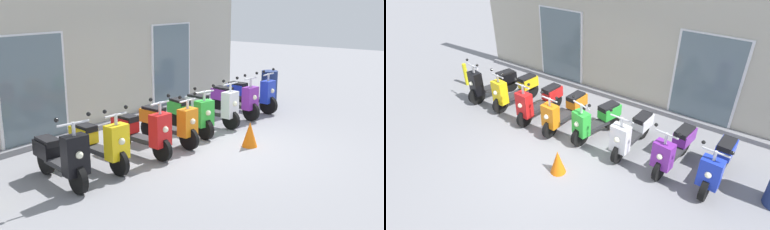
% 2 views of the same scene
% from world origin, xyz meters
% --- Properties ---
extents(ground_plane, '(40.00, 40.00, 0.00)m').
position_xyz_m(ground_plane, '(0.00, 0.00, 0.00)').
color(ground_plane, gray).
extents(storefront_facade, '(10.38, 0.50, 4.17)m').
position_xyz_m(storefront_facade, '(0.00, 3.20, 2.02)').
color(storefront_facade, '#B2AD9E').
rests_on(storefront_facade, ground_plane).
extents(scooter_black, '(0.67, 1.59, 1.26)m').
position_xyz_m(scooter_black, '(-3.12, 1.00, 0.47)').
color(scooter_black, black).
rests_on(scooter_black, ground_plane).
extents(scooter_yellow, '(0.52, 1.58, 1.20)m').
position_xyz_m(scooter_yellow, '(-2.25, 1.04, 0.49)').
color(scooter_yellow, black).
rests_on(scooter_yellow, ground_plane).
extents(scooter_red, '(0.52, 1.59, 1.25)m').
position_xyz_m(scooter_red, '(-1.27, 0.93, 0.48)').
color(scooter_red, black).
rests_on(scooter_red, ground_plane).
extents(scooter_orange, '(0.52, 1.59, 1.15)m').
position_xyz_m(scooter_orange, '(-0.46, 0.94, 0.48)').
color(scooter_orange, black).
rests_on(scooter_orange, ground_plane).
extents(scooter_green, '(0.71, 1.48, 1.18)m').
position_xyz_m(scooter_green, '(0.40, 1.03, 0.46)').
color(scooter_green, black).
rests_on(scooter_green, ground_plane).
extents(scooter_white, '(0.60, 1.58, 1.20)m').
position_xyz_m(scooter_white, '(1.30, 1.06, 0.46)').
color(scooter_white, black).
rests_on(scooter_white, ground_plane).
extents(scooter_purple, '(0.57, 1.53, 1.20)m').
position_xyz_m(scooter_purple, '(2.26, 1.03, 0.48)').
color(scooter_purple, black).
rests_on(scooter_purple, ground_plane).
extents(scooter_blue, '(0.54, 1.60, 1.19)m').
position_xyz_m(scooter_blue, '(3.11, 1.04, 0.46)').
color(scooter_blue, black).
rests_on(scooter_blue, ground_plane).
extents(traffic_cone, '(0.32, 0.32, 0.52)m').
position_xyz_m(traffic_cone, '(0.43, -0.47, 0.26)').
color(traffic_cone, orange).
rests_on(traffic_cone, ground_plane).
extents(curb_bollard, '(0.12, 0.12, 0.70)m').
position_xyz_m(curb_bollard, '(-4.47, 1.10, 0.35)').
color(curb_bollard, yellow).
rests_on(curb_bollard, ground_plane).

